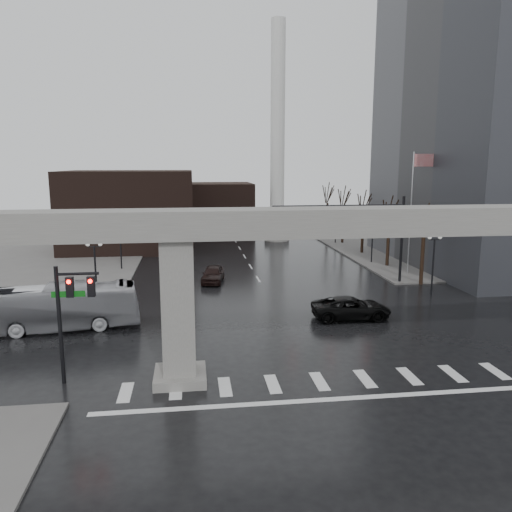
% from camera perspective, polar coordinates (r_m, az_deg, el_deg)
% --- Properties ---
extents(ground, '(160.00, 160.00, 0.00)m').
position_cam_1_polar(ground, '(27.15, 6.71, -13.16)').
color(ground, black).
rests_on(ground, ground).
extents(sidewalk_ne, '(28.00, 36.00, 0.15)m').
position_cam_1_polar(sidewalk_ne, '(69.05, 20.47, 0.84)').
color(sidewalk_ne, '#615E5C').
rests_on(sidewalk_ne, ground).
extents(sidewalk_nw, '(28.00, 36.00, 0.15)m').
position_cam_1_polar(sidewalk_nw, '(64.13, -25.30, -0.21)').
color(sidewalk_nw, '#615E5C').
rests_on(sidewalk_nw, ground).
extents(elevated_guideway, '(48.00, 2.60, 8.70)m').
position_cam_1_polar(elevated_guideway, '(25.54, 9.79, 1.38)').
color(elevated_guideway, gray).
rests_on(elevated_guideway, ground).
extents(building_far_left, '(16.00, 14.00, 10.00)m').
position_cam_1_polar(building_far_left, '(66.78, -14.18, 5.14)').
color(building_far_left, black).
rests_on(building_far_left, ground).
extents(building_far_mid, '(10.00, 10.00, 8.00)m').
position_cam_1_polar(building_far_mid, '(76.50, -4.30, 5.31)').
color(building_far_mid, black).
rests_on(building_far_mid, ground).
extents(smokestack, '(3.60, 3.60, 30.00)m').
position_cam_1_polar(smokestack, '(71.19, 2.48, 12.48)').
color(smokestack, silver).
rests_on(smokestack, ground).
extents(signal_mast_arm, '(12.12, 0.43, 8.00)m').
position_cam_1_polar(signal_mast_arm, '(45.79, 12.05, 3.95)').
color(signal_mast_arm, black).
rests_on(signal_mast_arm, ground).
extents(signal_left_pole, '(2.30, 0.30, 6.00)m').
position_cam_1_polar(signal_left_pole, '(26.18, -20.48, -5.22)').
color(signal_left_pole, black).
rests_on(signal_left_pole, ground).
extents(flagpole_assembly, '(2.06, 0.12, 12.00)m').
position_cam_1_polar(flagpole_assembly, '(50.99, 17.65, 6.26)').
color(flagpole_assembly, silver).
rests_on(flagpole_assembly, ground).
extents(lamp_right_0, '(1.22, 0.32, 5.11)m').
position_cam_1_polar(lamp_right_0, '(43.54, 19.64, 0.11)').
color(lamp_right_0, black).
rests_on(lamp_right_0, ground).
extents(lamp_right_1, '(1.22, 0.32, 5.11)m').
position_cam_1_polar(lamp_right_1, '(56.20, 13.18, 2.66)').
color(lamp_right_1, black).
rests_on(lamp_right_1, ground).
extents(lamp_right_2, '(1.22, 0.32, 5.11)m').
position_cam_1_polar(lamp_right_2, '(69.37, 9.12, 4.24)').
color(lamp_right_2, black).
rests_on(lamp_right_2, ground).
extents(lamp_left_0, '(1.22, 0.32, 5.11)m').
position_cam_1_polar(lamp_left_0, '(39.45, -17.91, -0.82)').
color(lamp_left_0, black).
rests_on(lamp_left_0, ground).
extents(lamp_left_1, '(1.22, 0.32, 5.11)m').
position_cam_1_polar(lamp_left_1, '(53.08, -15.26, 2.12)').
color(lamp_left_1, black).
rests_on(lamp_left_1, ground).
extents(lamp_left_2, '(1.22, 0.32, 5.11)m').
position_cam_1_polar(lamp_left_2, '(66.87, -13.70, 3.85)').
color(lamp_left_2, black).
rests_on(lamp_left_2, ground).
extents(tree_right_0, '(1.09, 1.58, 7.50)m').
position_cam_1_polar(tree_right_0, '(47.65, 18.52, 0.19)').
color(tree_right_0, black).
rests_on(tree_right_0, ground).
extents(tree_right_1, '(1.09, 1.61, 7.67)m').
position_cam_1_polar(tree_right_1, '(54.84, 14.89, 1.74)').
color(tree_right_1, black).
rests_on(tree_right_1, ground).
extents(tree_right_2, '(1.10, 1.63, 7.85)m').
position_cam_1_polar(tree_right_2, '(62.22, 12.11, 2.92)').
color(tree_right_2, black).
rests_on(tree_right_2, ground).
extents(tree_right_3, '(1.11, 1.66, 8.02)m').
position_cam_1_polar(tree_right_3, '(69.74, 9.92, 3.84)').
color(tree_right_3, black).
rests_on(tree_right_3, ground).
extents(tree_right_4, '(1.12, 1.69, 8.19)m').
position_cam_1_polar(tree_right_4, '(77.36, 8.16, 4.58)').
color(tree_right_4, black).
rests_on(tree_right_4, ground).
extents(pickup_truck, '(5.69, 2.81, 1.55)m').
position_cam_1_polar(pickup_truck, '(36.28, 10.83, -5.84)').
color(pickup_truck, black).
rests_on(pickup_truck, ground).
extents(city_bus, '(11.26, 3.92, 3.07)m').
position_cam_1_polar(city_bus, '(35.66, -22.13, -5.46)').
color(city_bus, '#BCBBC1').
rests_on(city_bus, ground).
extents(far_car, '(2.60, 4.78, 1.54)m').
position_cam_1_polar(far_car, '(46.51, -4.95, -2.08)').
color(far_car, black).
rests_on(far_car, ground).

